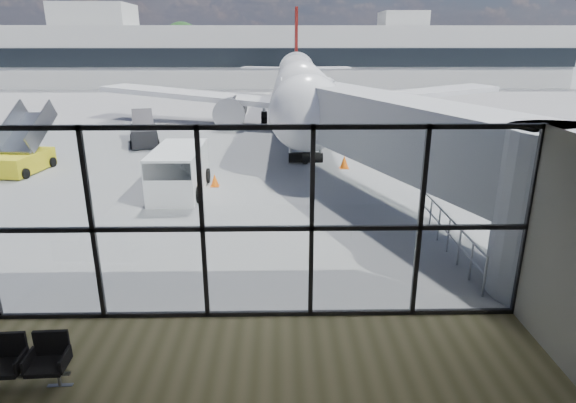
{
  "coord_description": "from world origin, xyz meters",
  "views": [
    {
      "loc": [
        0.49,
        -9.86,
        6.13
      ],
      "look_at": [
        0.74,
        3.0,
        1.82
      ],
      "focal_mm": 30.0,
      "sensor_mm": 36.0,
      "label": 1
    }
  ],
  "objects_px": {
    "service_van": "(178,171)",
    "belt_loader": "(144,134)",
    "seating_row": "(7,359)",
    "airliner": "(299,84)",
    "mobile_stairs": "(22,159)"
  },
  "relations": [
    {
      "from": "service_van",
      "to": "belt_loader",
      "type": "height_order",
      "value": "belt_loader"
    },
    {
      "from": "seating_row",
      "to": "airliner",
      "type": "height_order",
      "value": "airliner"
    },
    {
      "from": "airliner",
      "to": "seating_row",
      "type": "bearing_deg",
      "value": -101.11
    },
    {
      "from": "airliner",
      "to": "service_van",
      "type": "height_order",
      "value": "airliner"
    },
    {
      "from": "seating_row",
      "to": "belt_loader",
      "type": "height_order",
      "value": "belt_loader"
    },
    {
      "from": "belt_loader",
      "to": "mobile_stairs",
      "type": "height_order",
      "value": "mobile_stairs"
    },
    {
      "from": "airliner",
      "to": "mobile_stairs",
      "type": "xyz_separation_m",
      "value": [
        -14.22,
        -15.28,
        -2.25
      ]
    },
    {
      "from": "seating_row",
      "to": "airliner",
      "type": "bearing_deg",
      "value": 74.97
    },
    {
      "from": "seating_row",
      "to": "belt_loader",
      "type": "xyz_separation_m",
      "value": [
        -3.27,
        21.96,
        0.09
      ]
    },
    {
      "from": "seating_row",
      "to": "mobile_stairs",
      "type": "distance_m",
      "value": 17.35
    },
    {
      "from": "airliner",
      "to": "mobile_stairs",
      "type": "relative_size",
      "value": 9.39
    },
    {
      "from": "airliner",
      "to": "mobile_stairs",
      "type": "distance_m",
      "value": 20.99
    },
    {
      "from": "service_van",
      "to": "belt_loader",
      "type": "distance_m",
      "value": 10.84
    },
    {
      "from": "seating_row",
      "to": "service_van",
      "type": "relative_size",
      "value": 0.52
    },
    {
      "from": "belt_loader",
      "to": "mobile_stairs",
      "type": "xyz_separation_m",
      "value": [
        -4.28,
        -6.34,
        -0.02
      ]
    }
  ]
}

